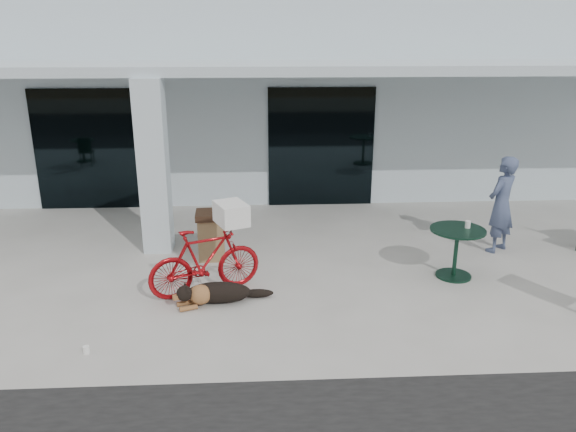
{
  "coord_description": "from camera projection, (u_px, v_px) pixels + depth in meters",
  "views": [
    {
      "loc": [
        0.37,
        -7.58,
        3.87
      ],
      "look_at": [
        0.84,
        1.1,
        1.0
      ],
      "focal_mm": 35.0,
      "sensor_mm": 36.0,
      "label": 1
    }
  ],
  "objects": [
    {
      "name": "storefront_glass_left",
      "position": [
        98.0,
        150.0,
        12.52
      ],
      "size": [
        2.8,
        0.06,
        2.7
      ],
      "primitive_type": "cube",
      "color": "black",
      "rests_on": "ground"
    },
    {
      "name": "storefront_glass_right",
      "position": [
        321.0,
        147.0,
        12.77
      ],
      "size": [
        2.4,
        0.06,
        2.7
      ],
      "primitive_type": "cube",
      "color": "black",
      "rests_on": "ground"
    },
    {
      "name": "overhang",
      "position": [
        238.0,
        67.0,
        10.79
      ],
      "size": [
        22.0,
        2.8,
        0.18
      ],
      "primitive_type": "cube",
      "color": "silver",
      "rests_on": "column"
    },
    {
      "name": "cup_near_dog",
      "position": [
        86.0,
        350.0,
        7.07
      ],
      "size": [
        0.1,
        0.1,
        0.1
      ],
      "primitive_type": "cylinder",
      "rotation": [
        0.0,
        0.0,
        -0.32
      ],
      "color": "white",
      "rests_on": "ground"
    },
    {
      "name": "trash_receptacle",
      "position": [
        211.0,
        235.0,
        9.93
      ],
      "size": [
        0.53,
        0.53,
        0.87
      ],
      "primitive_type": null,
      "rotation": [
        0.0,
        0.0,
        0.05
      ],
      "color": "brown",
      "rests_on": "ground"
    },
    {
      "name": "column",
      "position": [
        154.0,
        167.0,
        10.0
      ],
      "size": [
        0.5,
        0.5,
        3.12
      ],
      "primitive_type": "cube",
      "color": "silver",
      "rests_on": "ground"
    },
    {
      "name": "cup_on_table",
      "position": [
        468.0,
        224.0,
        9.08
      ],
      "size": [
        0.11,
        0.11,
        0.12
      ],
      "primitive_type": "cylinder",
      "rotation": [
        0.0,
        0.0,
        -0.3
      ],
      "color": "white",
      "rests_on": "cafe_table_far"
    },
    {
      "name": "cafe_table_far",
      "position": [
        456.0,
        253.0,
        9.18
      ],
      "size": [
        1.12,
        1.12,
        0.84
      ],
      "primitive_type": null,
      "rotation": [
        0.0,
        0.0,
        -0.3
      ],
      "color": "#102F21",
      "rests_on": "ground"
    },
    {
      "name": "laundry_basket",
      "position": [
        231.0,
        213.0,
        8.54
      ],
      "size": [
        0.6,
        0.68,
        0.33
      ],
      "primitive_type": "cube",
      "rotation": [
        0.0,
        0.0,
        1.97
      ],
      "color": "white",
      "rests_on": "bicycle"
    },
    {
      "name": "dog",
      "position": [
        219.0,
        291.0,
        8.36
      ],
      "size": [
        1.17,
        0.73,
        0.37
      ],
      "primitive_type": null,
      "rotation": [
        0.0,
        0.0,
        0.35
      ],
      "color": "black",
      "rests_on": "ground"
    },
    {
      "name": "ground",
      "position": [
        236.0,
        303.0,
        8.38
      ],
      "size": [
        80.0,
        80.0,
        0.0
      ],
      "primitive_type": "plane",
      "color": "#B3B0A9",
      "rests_on": "ground"
    },
    {
      "name": "bicycle",
      "position": [
        205.0,
        261.0,
        8.57
      ],
      "size": [
        1.83,
        1.15,
        1.06
      ],
      "primitive_type": "imported",
      "rotation": [
        0.0,
        0.0,
        1.97
      ],
      "color": "#9B0C11",
      "rests_on": "ground"
    },
    {
      "name": "building",
      "position": [
        244.0,
        92.0,
        15.73
      ],
      "size": [
        22.0,
        7.0,
        4.5
      ],
      "primitive_type": "cube",
      "color": "silver",
      "rests_on": "ground"
    },
    {
      "name": "person",
      "position": [
        501.0,
        205.0,
        10.13
      ],
      "size": [
        0.77,
        0.73,
        1.78
      ],
      "primitive_type": "imported",
      "rotation": [
        0.0,
        0.0,
        3.8
      ],
      "color": "#3F4A6A",
      "rests_on": "ground"
    }
  ]
}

